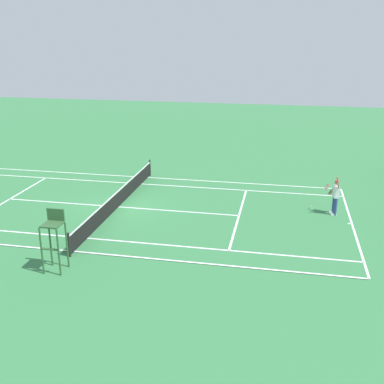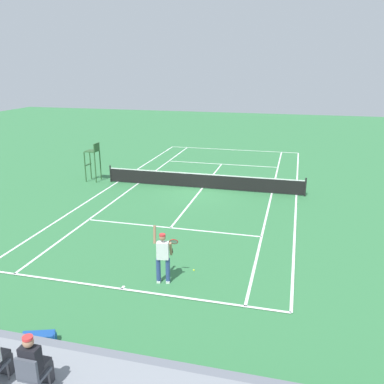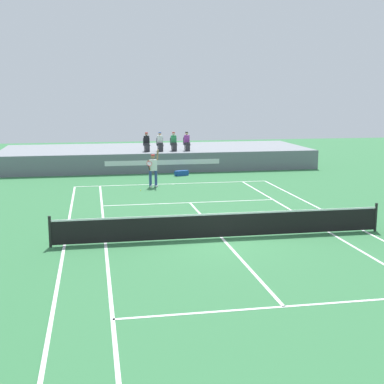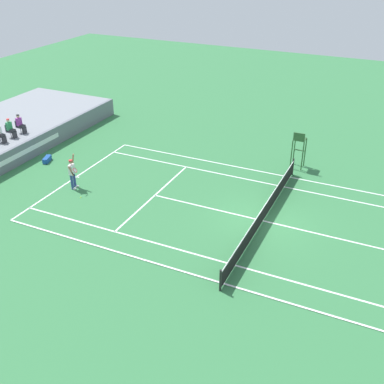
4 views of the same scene
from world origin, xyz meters
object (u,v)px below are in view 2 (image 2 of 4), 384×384
tennis_ball (194,270)px  umpire_chair (93,157)px  spectator_seated_0 (34,364)px  tennis_player (163,256)px  equipment_bag (38,339)px

tennis_ball → umpire_chair: (9.07, -10.06, 1.52)m
spectator_seated_0 → tennis_player: 6.60m
spectator_seated_0 → equipment_bag: 3.69m
tennis_player → spectator_seated_0: bearing=87.2°
tennis_player → equipment_bag: size_ratio=2.18×
spectator_seated_0 → tennis_player: (-0.31, -6.53, -0.91)m
tennis_player → umpire_chair: umpire_chair is taller
tennis_ball → equipment_bag: 5.81m
umpire_chair → tennis_player: bearing=126.7°
spectator_seated_0 → equipment_bag: (1.92, -2.63, -1.74)m
equipment_bag → spectator_seated_0: bearing=126.1°
tennis_ball → umpire_chair: size_ratio=0.03×
tennis_player → equipment_bag: (2.23, 3.90, -0.83)m
umpire_chair → equipment_bag: umpire_chair is taller
umpire_chair → equipment_bag: 16.25m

